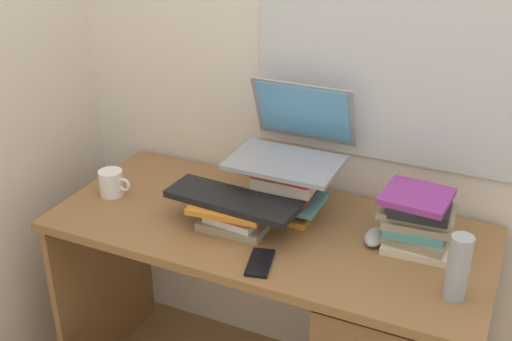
{
  "coord_description": "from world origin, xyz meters",
  "views": [
    {
      "loc": [
        0.69,
        -1.57,
        1.8
      ],
      "look_at": [
        -0.05,
        0.01,
        0.94
      ],
      "focal_mm": 44.31,
      "sensor_mm": 36.0,
      "label": 1
    }
  ],
  "objects": [
    {
      "name": "keyboard",
      "position": [
        -0.1,
        -0.06,
        0.86
      ],
      "size": [
        0.43,
        0.17,
        0.02
      ],
      "primitive_type": "cube",
      "rotation": [
        0.0,
        0.0,
        -0.06
      ],
      "color": "black",
      "rests_on": "book_stack_keyboard_riser"
    },
    {
      "name": "cell_phone",
      "position": [
        0.07,
        -0.21,
        0.76
      ],
      "size": [
        0.1,
        0.15,
        0.01
      ],
      "primitive_type": "cube",
      "rotation": [
        0.0,
        0.0,
        0.23
      ],
      "color": "black",
      "rests_on": "desk"
    },
    {
      "name": "wall_back",
      "position": [
        0.0,
        0.35,
        1.3
      ],
      "size": [
        6.0,
        0.06,
        2.6
      ],
      "color": "silver",
      "rests_on": "ground"
    },
    {
      "name": "wall_left",
      "position": [
        -0.91,
        0.0,
        1.3
      ],
      "size": [
        0.05,
        6.0,
        2.6
      ],
      "primitive_type": "cube",
      "color": "beige",
      "rests_on": "ground"
    },
    {
      "name": "computer_mouse",
      "position": [
        0.33,
        0.04,
        0.78
      ],
      "size": [
        0.06,
        0.1,
        0.04
      ],
      "primitive_type": "ellipsoid",
      "color": "#A5A8AD",
      "rests_on": "desk"
    },
    {
      "name": "book_stack_keyboard_riser",
      "position": [
        -0.09,
        -0.06,
        0.8
      ],
      "size": [
        0.25,
        0.18,
        0.09
      ],
      "color": "gray",
      "rests_on": "desk"
    },
    {
      "name": "laptop",
      "position": [
        0.02,
        0.15,
        0.99
      ],
      "size": [
        0.35,
        0.32,
        0.23
      ],
      "color": "gray",
      "rests_on": "book_stack_tall"
    },
    {
      "name": "mug",
      "position": [
        -0.57,
        -0.04,
        0.8
      ],
      "size": [
        0.12,
        0.08,
        0.09
      ],
      "color": "white",
      "rests_on": "desk"
    },
    {
      "name": "book_stack_tall",
      "position": [
        0.02,
        0.09,
        0.85
      ],
      "size": [
        0.26,
        0.2,
        0.18
      ],
      "color": "orange",
      "rests_on": "desk"
    },
    {
      "name": "book_stack_side",
      "position": [
        0.45,
        0.08,
        0.84
      ],
      "size": [
        0.23,
        0.2,
        0.17
      ],
      "color": "beige",
      "rests_on": "desk"
    },
    {
      "name": "water_bottle",
      "position": [
        0.59,
        -0.13,
        0.85
      ],
      "size": [
        0.06,
        0.06,
        0.19
      ],
      "primitive_type": "cylinder",
      "color": "#999EA5",
      "rests_on": "desk"
    }
  ]
}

